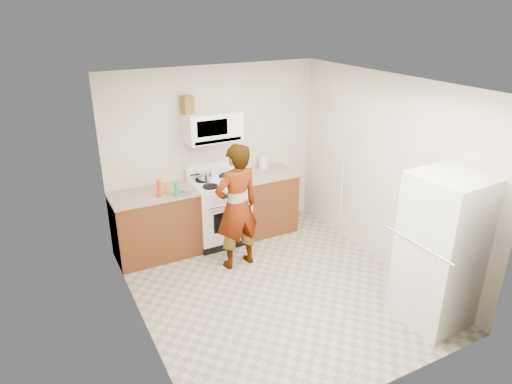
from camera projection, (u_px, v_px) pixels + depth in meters
floor at (275, 289)px, 5.63m from camera, size 3.60×3.60×0.00m
back_wall at (215, 153)px, 6.62m from camera, size 3.20×0.02×2.50m
right_wall at (384, 173)px, 5.84m from camera, size 0.02×3.60×2.50m
cabinet_left at (156, 226)px, 6.24m from camera, size 1.12×0.62×0.90m
counter_left at (153, 194)px, 6.06m from camera, size 1.14×0.64×0.03m
cabinet_right at (266, 202)px, 6.97m from camera, size 0.80×0.62×0.90m
counter_right at (266, 173)px, 6.79m from camera, size 0.82×0.64×0.03m
gas_range at (219, 210)px, 6.62m from camera, size 0.76×0.65×1.13m
microwave at (213, 126)px, 6.26m from camera, size 0.76×0.38×0.40m
person at (237, 207)px, 5.85m from camera, size 0.66×0.47×1.69m
fridge at (441, 250)px, 4.81m from camera, size 0.74×0.74×1.70m
kettle at (264, 163)px, 6.91m from camera, size 0.17×0.17×0.17m
jug at (187, 105)px, 6.04m from camera, size 0.16×0.16×0.24m
saucepan at (205, 175)px, 6.46m from camera, size 0.25×0.25×0.11m
tray at (229, 181)px, 6.40m from camera, size 0.28×0.22×0.05m
bottle_spray at (159, 188)px, 5.90m from camera, size 0.08×0.08×0.23m
bottle_hot_sauce at (167, 188)px, 5.99m from camera, size 0.06×0.06×0.17m
bottle_green_cap at (177, 189)px, 5.90m from camera, size 0.08×0.08×0.21m
pot_lid at (182, 193)px, 6.04m from camera, size 0.29×0.29×0.01m
broom at (341, 198)px, 6.72m from camera, size 0.20×0.20×1.20m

